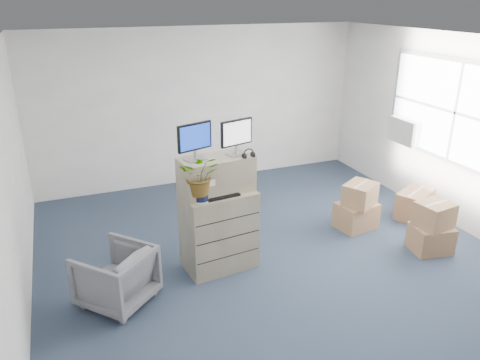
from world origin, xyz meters
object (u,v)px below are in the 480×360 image
monitor_right (237,135)px  keyboard (221,196)px  water_bottle (226,181)px  filing_cabinet_lower (219,230)px  office_chair (116,274)px  monitor_left (195,140)px  potted_plant (200,180)px

monitor_right → keyboard: size_ratio=1.01×
monitor_right → water_bottle: (-0.14, 0.01, -0.58)m
filing_cabinet_lower → office_chair: (-1.34, -0.30, -0.15)m
monitor_left → keyboard: monitor_left is taller
monitor_right → monitor_left: bearing=165.3°
water_bottle → monitor_right: bearing=-5.8°
filing_cabinet_lower → office_chair: size_ratio=1.39×
filing_cabinet_lower → keyboard: 0.54m
keyboard → monitor_right: bearing=26.2°
potted_plant → office_chair: size_ratio=0.83×
office_chair → monitor_right: bearing=150.4°
monitor_left → potted_plant: bearing=-110.2°
monitor_left → potted_plant: monitor_left is taller
water_bottle → monitor_left: bearing=-177.0°
monitor_left → potted_plant: size_ratio=0.72×
monitor_left → office_chair: bearing=179.8°
monitor_right → office_chair: monitor_right is taller
water_bottle → potted_plant: 0.48m
monitor_left → water_bottle: 0.70m
monitor_right → office_chair: bearing=176.8°
water_bottle → potted_plant: (-0.39, -0.22, 0.16)m
water_bottle → potted_plant: potted_plant is taller
monitor_left → keyboard: 0.75m
monitor_right → potted_plant: (-0.53, -0.21, -0.42)m
filing_cabinet_lower → water_bottle: water_bottle is taller
monitor_left → monitor_right: size_ratio=1.02×
monitor_right → potted_plant: size_ratio=0.71×
water_bottle → potted_plant: size_ratio=0.37×
monitor_right → office_chair: (-1.60, -0.34, -1.35)m
monitor_left → water_bottle: size_ratio=1.96×
potted_plant → monitor_left: bearing=87.4°
keyboard → water_bottle: (0.13, 0.18, 0.10)m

